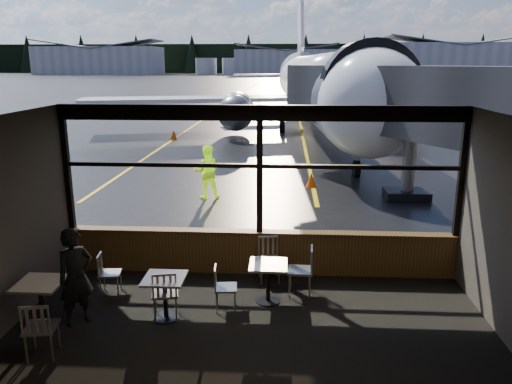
# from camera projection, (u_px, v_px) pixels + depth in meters

# --- Properties ---
(ground_plane) EXTENTS (520.00, 520.00, 0.00)m
(ground_plane) POSITION_uv_depth(u_px,v_px,m) (285.00, 80.00, 126.43)
(ground_plane) COLOR black
(ground_plane) RESTS_ON ground
(carpet_floor) EXTENTS (8.00, 6.00, 0.01)m
(carpet_floor) POSITION_uv_depth(u_px,v_px,m) (249.00, 352.00, 7.60)
(carpet_floor) COLOR black
(carpet_floor) RESTS_ON ground
(ceiling) EXTENTS (8.00, 6.00, 0.04)m
(ceiling) POSITION_uv_depth(u_px,v_px,m) (248.00, 123.00, 6.73)
(ceiling) COLOR #38332D
(ceiling) RESTS_ON ground
(wall_back) EXTENTS (8.00, 0.04, 3.50)m
(wall_back) POSITION_uv_depth(u_px,v_px,m) (222.00, 369.00, 4.27)
(wall_back) COLOR #4B443C
(wall_back) RESTS_ON ground
(window_sill) EXTENTS (8.00, 0.28, 0.90)m
(window_sill) POSITION_uv_depth(u_px,v_px,m) (260.00, 253.00, 10.39)
(window_sill) COLOR #503518
(window_sill) RESTS_ON ground
(window_header) EXTENTS (8.00, 0.18, 0.30)m
(window_header) POSITION_uv_depth(u_px,v_px,m) (260.00, 113.00, 9.66)
(window_header) COLOR black
(window_header) RESTS_ON ground
(mullion_left) EXTENTS (0.12, 0.12, 2.60)m
(mullion_left) POSITION_uv_depth(u_px,v_px,m) (67.00, 168.00, 10.19)
(mullion_left) COLOR black
(mullion_left) RESTS_ON ground
(mullion_centre) EXTENTS (0.12, 0.12, 2.60)m
(mullion_centre) POSITION_uv_depth(u_px,v_px,m) (260.00, 171.00, 9.95)
(mullion_centre) COLOR black
(mullion_centre) RESTS_ON ground
(mullion_right) EXTENTS (0.12, 0.12, 2.60)m
(mullion_right) POSITION_uv_depth(u_px,v_px,m) (462.00, 173.00, 9.72)
(mullion_right) COLOR black
(mullion_right) RESTS_ON ground
(window_transom) EXTENTS (8.00, 0.10, 0.08)m
(window_transom) POSITION_uv_depth(u_px,v_px,m) (260.00, 166.00, 9.93)
(window_transom) COLOR black
(window_transom) RESTS_ON ground
(airliner) EXTENTS (31.54, 37.05, 10.79)m
(airliner) POSITION_uv_depth(u_px,v_px,m) (322.00, 43.00, 29.56)
(airliner) COLOR white
(airliner) RESTS_ON ground_plane
(jet_bridge) EXTENTS (8.29, 10.14, 4.42)m
(jet_bridge) POSITION_uv_depth(u_px,v_px,m) (388.00, 134.00, 15.05)
(jet_bridge) COLOR #2A2A2C
(jet_bridge) RESTS_ON ground_plane
(cafe_table_near) EXTENTS (0.69, 0.69, 0.75)m
(cafe_table_near) POSITION_uv_depth(u_px,v_px,m) (268.00, 283.00, 9.14)
(cafe_table_near) COLOR #ACA69E
(cafe_table_near) RESTS_ON carpet_floor
(cafe_table_mid) EXTENTS (0.70, 0.70, 0.76)m
(cafe_table_mid) POSITION_uv_depth(u_px,v_px,m) (165.00, 298.00, 8.54)
(cafe_table_mid) COLOR #A59F98
(cafe_table_mid) RESTS_ON carpet_floor
(cafe_table_left) EXTENTS (0.75, 0.75, 0.82)m
(cafe_table_left) POSITION_uv_depth(u_px,v_px,m) (42.00, 305.00, 8.23)
(cafe_table_left) COLOR gray
(cafe_table_left) RESTS_ON carpet_floor
(chair_near_e) EXTENTS (0.55, 0.55, 0.96)m
(chair_near_e) POSITION_uv_depth(u_px,v_px,m) (300.00, 271.00, 9.40)
(chair_near_e) COLOR #AFA99E
(chair_near_e) RESTS_ON carpet_floor
(chair_near_w) EXTENTS (0.50, 0.50, 0.83)m
(chair_near_w) POSITION_uv_depth(u_px,v_px,m) (226.00, 288.00, 8.85)
(chair_near_w) COLOR #ACA89C
(chair_near_w) RESTS_ON carpet_floor
(chair_near_n) EXTENTS (0.57, 0.57, 0.91)m
(chair_near_n) POSITION_uv_depth(u_px,v_px,m) (269.00, 260.00, 9.99)
(chair_near_n) COLOR #B5B0A3
(chair_near_n) RESTS_ON carpet_floor
(chair_mid_s) EXTENTS (0.60, 0.60, 0.92)m
(chair_mid_s) POSITION_uv_depth(u_px,v_px,m) (165.00, 293.00, 8.54)
(chair_mid_s) COLOR #B0AB9E
(chair_mid_s) RESTS_ON carpet_floor
(chair_mid_w) EXTENTS (0.51, 0.51, 0.82)m
(chair_mid_w) POSITION_uv_depth(u_px,v_px,m) (110.00, 274.00, 9.46)
(chair_mid_w) COLOR #AEA99D
(chair_mid_w) RESTS_ON carpet_floor
(chair_left_s) EXTENTS (0.59, 0.59, 0.95)m
(chair_left_s) POSITION_uv_depth(u_px,v_px,m) (41.00, 328.00, 7.40)
(chair_left_s) COLOR #ABA69A
(chair_left_s) RESTS_ON carpet_floor
(passenger) EXTENTS (0.70, 0.73, 1.68)m
(passenger) POSITION_uv_depth(u_px,v_px,m) (76.00, 277.00, 8.27)
(passenger) COLOR black
(passenger) RESTS_ON carpet_floor
(ground_crew) EXTENTS (0.94, 0.79, 1.73)m
(ground_crew) POSITION_uv_depth(u_px,v_px,m) (207.00, 172.00, 16.17)
(ground_crew) COLOR #BFF219
(ground_crew) RESTS_ON ground_plane
(cone_nose) EXTENTS (0.37, 0.37, 0.52)m
(cone_nose) POSITION_uv_depth(u_px,v_px,m) (311.00, 180.00, 17.67)
(cone_nose) COLOR orange
(cone_nose) RESTS_ON ground_plane
(cone_wing) EXTENTS (0.38, 0.38, 0.53)m
(cone_wing) POSITION_uv_depth(u_px,v_px,m) (174.00, 134.00, 28.84)
(cone_wing) COLOR #F44907
(cone_wing) RESTS_ON ground_plane
(hangar_left) EXTENTS (45.00, 18.00, 11.00)m
(hangar_left) POSITION_uv_depth(u_px,v_px,m) (100.00, 59.00, 187.16)
(hangar_left) COLOR silver
(hangar_left) RESTS_ON ground_plane
(hangar_mid) EXTENTS (38.00, 15.00, 10.00)m
(hangar_mid) POSITION_uv_depth(u_px,v_px,m) (286.00, 61.00, 187.96)
(hangar_mid) COLOR silver
(hangar_mid) RESTS_ON ground_plane
(hangar_right) EXTENTS (50.00, 20.00, 12.00)m
(hangar_right) POSITION_uv_depth(u_px,v_px,m) (455.00, 58.00, 177.39)
(hangar_right) COLOR silver
(hangar_right) RESTS_ON ground_plane
(fuel_tank_a) EXTENTS (8.00, 8.00, 6.00)m
(fuel_tank_a) POSITION_uv_depth(u_px,v_px,m) (206.00, 66.00, 187.35)
(fuel_tank_a) COLOR silver
(fuel_tank_a) RESTS_ON ground_plane
(fuel_tank_b) EXTENTS (8.00, 8.00, 6.00)m
(fuel_tank_b) POSITION_uv_depth(u_px,v_px,m) (233.00, 66.00, 186.76)
(fuel_tank_b) COLOR silver
(fuel_tank_b) RESTS_ON ground_plane
(fuel_tank_c) EXTENTS (8.00, 8.00, 6.00)m
(fuel_tank_c) POSITION_uv_depth(u_px,v_px,m) (259.00, 66.00, 186.16)
(fuel_tank_c) COLOR silver
(fuel_tank_c) RESTS_ON ground_plane
(treeline) EXTENTS (360.00, 3.00, 12.00)m
(treeline) POSITION_uv_depth(u_px,v_px,m) (286.00, 59.00, 211.86)
(treeline) COLOR black
(treeline) RESTS_ON ground_plane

